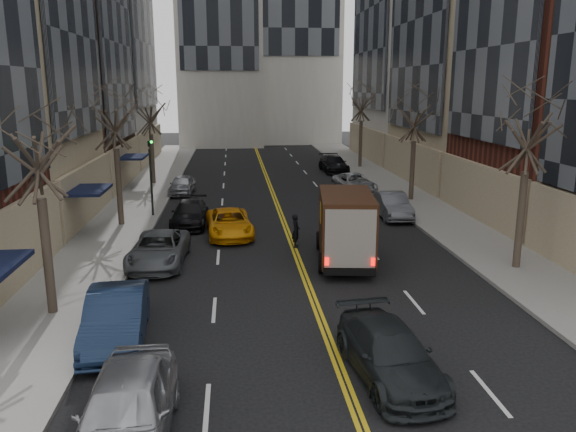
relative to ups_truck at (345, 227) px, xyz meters
name	(u,v)px	position (x,y,z in m)	size (l,w,h in m)	color
sidewalk_left	(139,199)	(-10.95, 14.22, -1.48)	(4.00, 66.00, 0.15)	slate
sidewalk_right	(404,194)	(7.05, 14.22, -1.48)	(4.00, 66.00, 0.15)	slate
tree_lf_near	(34,126)	(-10.75, -4.78, 4.68)	(3.20, 3.20, 8.41)	#382D23
tree_lf_mid	(113,102)	(-10.75, 7.22, 5.04)	(3.20, 3.20, 8.91)	#382D23
tree_lf_far	(149,104)	(-10.75, 20.22, 4.47)	(3.20, 3.20, 8.12)	#382D23
tree_rt_near	(531,112)	(6.85, -1.78, 4.90)	(3.20, 3.20, 8.71)	#382D23
tree_rt_mid	(416,106)	(6.85, 12.22, 4.61)	(3.20, 3.20, 8.32)	#382D23
tree_rt_far	(362,93)	(6.85, 27.22, 5.18)	(3.20, 3.20, 9.11)	#382D23
traffic_signal	(151,169)	(-9.35, 9.21, 1.26)	(0.29, 0.26, 4.70)	black
ups_truck	(345,227)	(0.00, 0.00, 0.00)	(2.83, 5.86, 3.09)	black
observer_sedan	(390,353)	(-0.75, -9.77, -0.88)	(2.38, 4.83, 1.35)	black
taxi	(229,223)	(-4.95, 4.80, -0.90)	(2.17, 4.71, 1.31)	orange
pedestrian	(296,231)	(-1.84, 2.44, -0.77)	(0.58, 0.38, 1.58)	black
parked_lf_a	(127,409)	(-7.05, -11.97, -0.74)	(1.93, 4.80, 1.63)	#A5A7AD
parked_lf_b	(116,317)	(-8.25, -6.92, -0.78)	(1.64, 4.71, 1.55)	#111E37
parked_lf_c	(159,249)	(-7.93, 0.41, -0.88)	(2.23, 4.85, 1.35)	#505458
parked_lf_d	(190,214)	(-7.09, 7.15, -0.90)	(1.83, 4.50, 1.31)	black
parked_lf_e	(182,185)	(-8.25, 16.20, -0.90)	(1.55, 3.84, 1.31)	#9FA0A6
parked_rt_a	(392,205)	(4.35, 7.88, -0.84)	(1.52, 4.35, 1.43)	#4E5055
parked_rt_b	(355,183)	(3.83, 15.61, -0.89)	(2.20, 4.76, 1.32)	#AEB1B6
parked_rt_c	(334,164)	(4.03, 25.07, -0.84)	(2.00, 4.92, 1.43)	black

